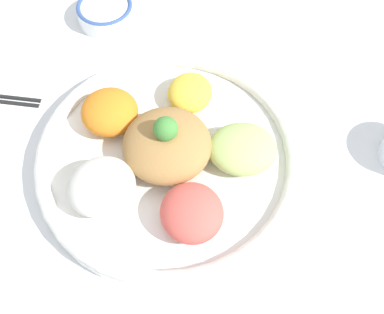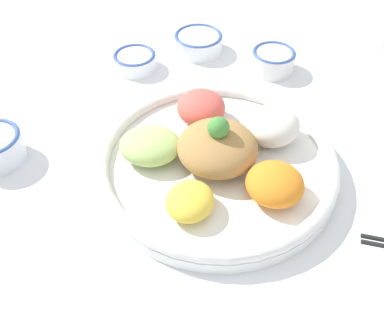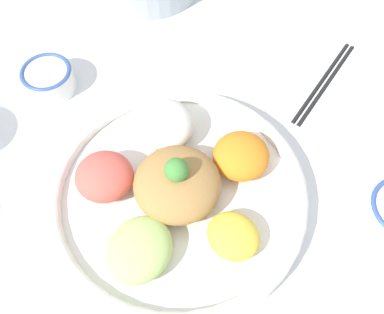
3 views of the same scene
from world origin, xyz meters
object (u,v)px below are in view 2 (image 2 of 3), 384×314
object	(u,v)px
sauce_bowl_dark	(198,42)
sauce_bowl_far	(273,60)
salad_platter	(218,157)
sauce_bowl_red	(135,60)

from	to	relation	value
sauce_bowl_dark	sauce_bowl_far	xyz separation A→B (m)	(0.02, 0.16, 0.00)
salad_platter	sauce_bowl_dark	size ratio (longest dim) A/B	3.67
sauce_bowl_red	sauce_bowl_far	xyz separation A→B (m)	(-0.08, 0.26, 0.01)
salad_platter	sauce_bowl_dark	distance (m)	0.35
sauce_bowl_red	sauce_bowl_far	size ratio (longest dim) A/B	0.99
sauce_bowl_dark	sauce_bowl_far	size ratio (longest dim) A/B	1.18
sauce_bowl_red	sauce_bowl_dark	size ratio (longest dim) A/B	0.84
sauce_bowl_red	salad_platter	bearing A→B (deg)	47.83
sauce_bowl_red	sauce_bowl_dark	xyz separation A→B (m)	(-0.10, 0.10, 0.00)
sauce_bowl_red	sauce_bowl_far	world-z (taller)	sauce_bowl_far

